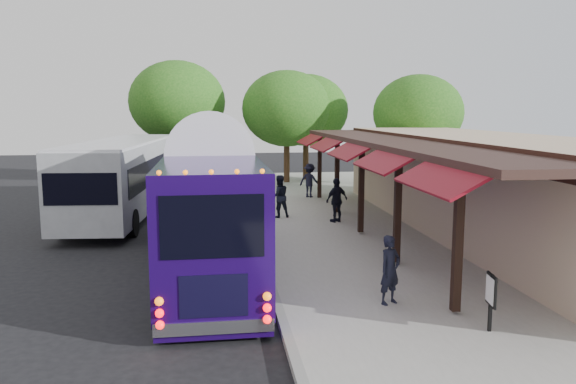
{
  "coord_description": "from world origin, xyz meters",
  "views": [
    {
      "loc": [
        -1.29,
        -15.06,
        4.51
      ],
      "look_at": [
        1.09,
        3.37,
        1.8
      ],
      "focal_mm": 35.0,
      "sensor_mm": 36.0,
      "label": 1
    }
  ],
  "objects_px": {
    "ped_a": "(390,270)",
    "sign_board": "(491,293)",
    "ped_d": "(310,180)",
    "ped_b": "(279,196)",
    "coach_bus": "(211,202)",
    "city_bus": "(124,174)",
    "ped_c": "(337,200)"
  },
  "relations": [
    {
      "from": "city_bus",
      "to": "sign_board",
      "type": "relative_size",
      "value": 10.5
    },
    {
      "from": "ped_c",
      "to": "sign_board",
      "type": "relative_size",
      "value": 1.49
    },
    {
      "from": "ped_a",
      "to": "ped_c",
      "type": "xyz_separation_m",
      "value": [
        0.82,
        9.42,
        0.08
      ]
    },
    {
      "from": "ped_a",
      "to": "ped_d",
      "type": "xyz_separation_m",
      "value": [
        0.82,
        15.85,
        0.06
      ]
    },
    {
      "from": "city_bus",
      "to": "ped_c",
      "type": "height_order",
      "value": "city_bus"
    },
    {
      "from": "ped_a",
      "to": "ped_c",
      "type": "bearing_deg",
      "value": 56.14
    },
    {
      "from": "ped_d",
      "to": "ped_c",
      "type": "bearing_deg",
      "value": 123.27
    },
    {
      "from": "ped_c",
      "to": "sign_board",
      "type": "bearing_deg",
      "value": 65.68
    },
    {
      "from": "ped_b",
      "to": "coach_bus",
      "type": "bearing_deg",
      "value": 56.26
    },
    {
      "from": "ped_d",
      "to": "sign_board",
      "type": "relative_size",
      "value": 1.46
    },
    {
      "from": "ped_b",
      "to": "ped_c",
      "type": "relative_size",
      "value": 1.0
    },
    {
      "from": "ped_c",
      "to": "sign_board",
      "type": "xyz_separation_m",
      "value": [
        0.66,
        -11.24,
        -0.08
      ]
    },
    {
      "from": "coach_bus",
      "to": "city_bus",
      "type": "height_order",
      "value": "coach_bus"
    },
    {
      "from": "coach_bus",
      "to": "ped_d",
      "type": "relative_size",
      "value": 6.61
    },
    {
      "from": "ped_d",
      "to": "sign_board",
      "type": "bearing_deg",
      "value": 125.4
    },
    {
      "from": "city_bus",
      "to": "ped_b",
      "type": "bearing_deg",
      "value": -13.32
    },
    {
      "from": "ped_a",
      "to": "ped_d",
      "type": "distance_m",
      "value": 15.87
    },
    {
      "from": "ped_b",
      "to": "ped_d",
      "type": "bearing_deg",
      "value": -124.13
    },
    {
      "from": "city_bus",
      "to": "ped_a",
      "type": "distance_m",
      "value": 14.92
    },
    {
      "from": "city_bus",
      "to": "ped_c",
      "type": "distance_m",
      "value": 9.24
    },
    {
      "from": "coach_bus",
      "to": "ped_a",
      "type": "bearing_deg",
      "value": -45.59
    },
    {
      "from": "city_bus",
      "to": "ped_b",
      "type": "distance_m",
      "value": 6.82
    },
    {
      "from": "coach_bus",
      "to": "ped_c",
      "type": "height_order",
      "value": "coach_bus"
    },
    {
      "from": "ped_b",
      "to": "sign_board",
      "type": "distance_m",
      "value": 12.81
    },
    {
      "from": "ped_c",
      "to": "ped_a",
      "type": "bearing_deg",
      "value": 57.34
    },
    {
      "from": "coach_bus",
      "to": "ped_d",
      "type": "distance_m",
      "value": 12.84
    },
    {
      "from": "city_bus",
      "to": "sign_board",
      "type": "xyz_separation_m",
      "value": [
        9.26,
        -14.53,
        -0.86
      ]
    },
    {
      "from": "city_bus",
      "to": "ped_c",
      "type": "bearing_deg",
      "value": -16.82
    },
    {
      "from": "ped_d",
      "to": "ped_b",
      "type": "bearing_deg",
      "value": 100.79
    },
    {
      "from": "city_bus",
      "to": "ped_a",
      "type": "xyz_separation_m",
      "value": [
        7.78,
        -12.7,
        -0.86
      ]
    },
    {
      "from": "ped_a",
      "to": "sign_board",
      "type": "relative_size",
      "value": 1.35
    },
    {
      "from": "coach_bus",
      "to": "sign_board",
      "type": "bearing_deg",
      "value": -47.39
    }
  ]
}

